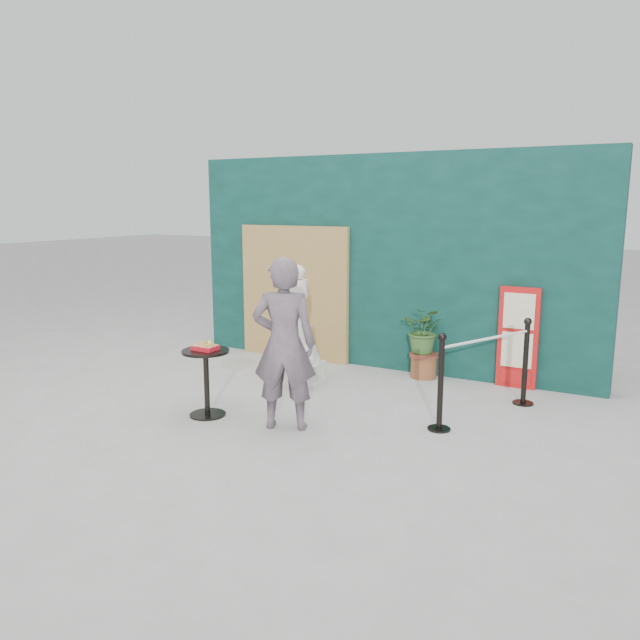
{
  "coord_description": "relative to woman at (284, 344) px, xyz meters",
  "views": [
    {
      "loc": [
        3.41,
        -5.01,
        2.34
      ],
      "look_at": [
        0.0,
        1.2,
        1.0
      ],
      "focal_mm": 35.0,
      "sensor_mm": 36.0,
      "label": 1
    }
  ],
  "objects": [
    {
      "name": "menu_board",
      "position": [
        1.83,
        2.66,
        -0.25
      ],
      "size": [
        0.5,
        0.07,
        1.3
      ],
      "color": "red",
      "rests_on": "ground"
    },
    {
      "name": "statue",
      "position": [
        -0.7,
        1.46,
        -0.27
      ],
      "size": [
        0.61,
        0.61,
        1.56
      ],
      "color": "white",
      "rests_on": "ground"
    },
    {
      "name": "food_basket",
      "position": [
        -0.96,
        -0.09,
        -0.12
      ],
      "size": [
        0.26,
        0.19,
        0.11
      ],
      "color": "red",
      "rests_on": "cafe_table"
    },
    {
      "name": "planter",
      "position": [
        0.63,
        2.53,
        -0.34
      ],
      "size": [
        0.57,
        0.5,
        0.97
      ],
      "color": "brown",
      "rests_on": "ground"
    },
    {
      "name": "stanchion_barrier",
      "position": [
        1.75,
        1.37,
        -0.41
      ],
      "size": [
        0.84,
        1.54,
        1.03
      ],
      "color": "black",
      "rests_on": "ground"
    },
    {
      "name": "back_wall",
      "position": [
        -0.07,
        2.85,
        0.6
      ],
      "size": [
        6.0,
        0.3,
        3.0
      ],
      "primitive_type": "cube",
      "color": "#0A2F26",
      "rests_on": "ground"
    },
    {
      "name": "bamboo_fence",
      "position": [
        -1.47,
        2.64,
        0.1
      ],
      "size": [
        1.8,
        0.08,
        2.0
      ],
      "primitive_type": "cube",
      "color": "tan",
      "rests_on": "ground"
    },
    {
      "name": "ground",
      "position": [
        -0.07,
        -0.3,
        -0.9
      ],
      "size": [
        60.0,
        60.0,
        0.0
      ],
      "primitive_type": "plane",
      "color": "#ADAAA5",
      "rests_on": "ground"
    },
    {
      "name": "cafe_table",
      "position": [
        -0.96,
        -0.09,
        -0.41
      ],
      "size": [
        0.52,
        0.52,
        0.75
      ],
      "color": "black",
      "rests_on": "ground"
    },
    {
      "name": "woman",
      "position": [
        0.0,
        0.0,
        0.0
      ],
      "size": [
        0.77,
        0.65,
        1.81
      ],
      "primitive_type": "imported",
      "rotation": [
        0.0,
        0.0,
        3.54
      ],
      "color": "slate",
      "rests_on": "ground"
    }
  ]
}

